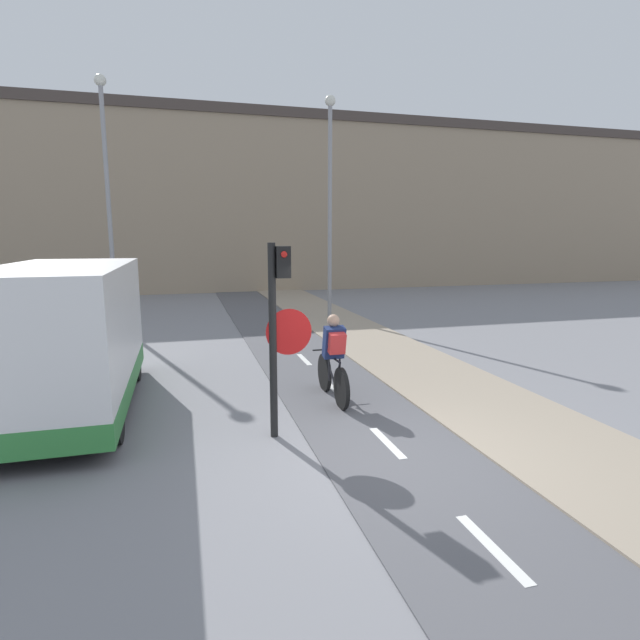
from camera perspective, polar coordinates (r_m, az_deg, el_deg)
The scene contains 9 objects.
ground_plane at distance 6.92m, azimuth 9.37°, elevation -15.40°, with size 120.00×120.00×0.00m, color gray.
bike_lane at distance 6.91m, azimuth 9.36°, elevation -15.32°, with size 2.16×60.00×0.02m.
sidewalk_strip at distance 8.07m, azimuth 24.59°, elevation -12.24°, with size 2.40×60.00×0.05m.
building_row_background at distance 28.93m, azimuth -10.31°, elevation 12.99°, with size 60.00×5.20×9.40m.
traffic_light_pole at distance 7.09m, azimuth -4.74°, elevation 0.23°, with size 0.67×0.26×2.82m.
street_lamp_far at distance 17.73m, azimuth -23.18°, elevation 14.60°, with size 0.36×0.36×7.81m.
street_lamp_sidewalk at distance 17.65m, azimuth 1.14°, elevation 14.90°, with size 0.36×0.36×7.54m.
cyclist_near at distance 8.85m, azimuth 1.55°, elevation -4.68°, with size 0.46×1.77×1.56m.
van at distance 9.20m, azimuth -26.97°, elevation -2.15°, with size 1.96×4.99×2.44m.
Camera 1 is at (-2.69, -5.67, 2.90)m, focal length 28.00 mm.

